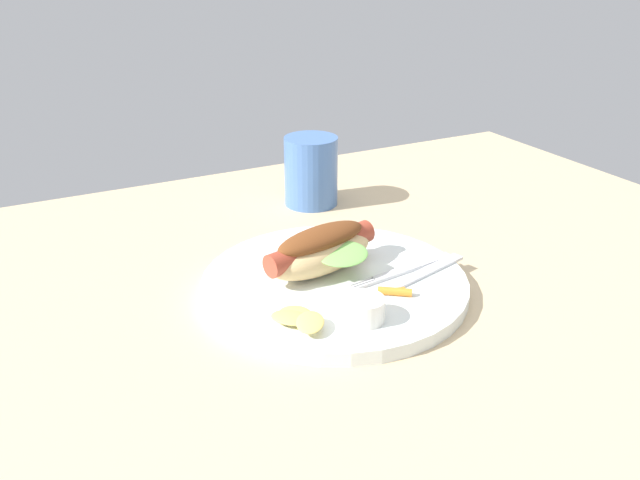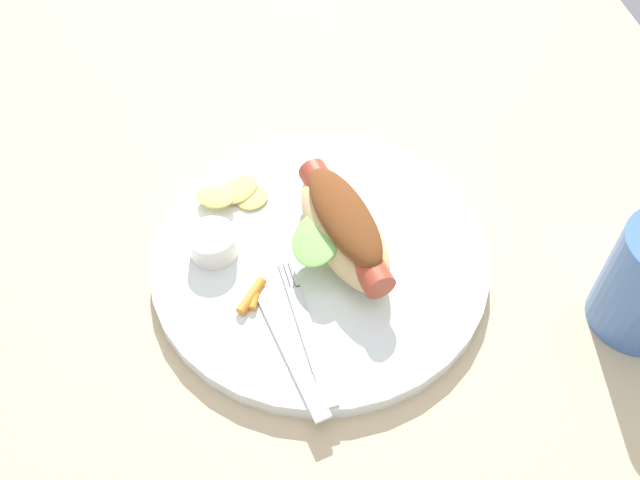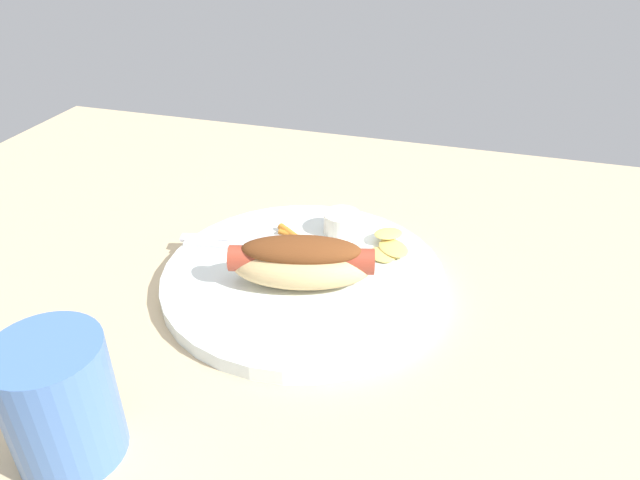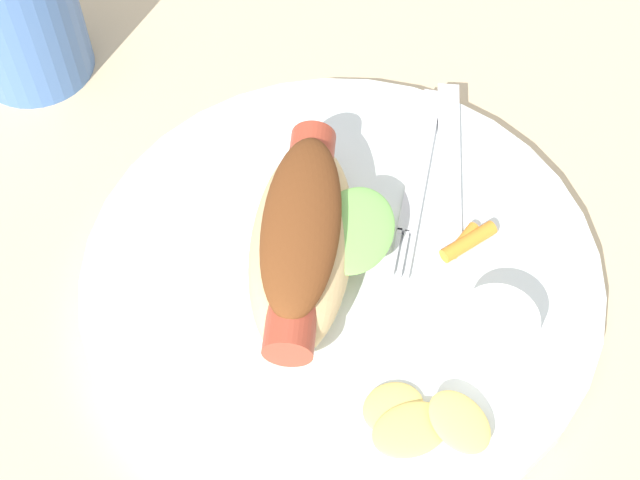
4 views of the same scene
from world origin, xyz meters
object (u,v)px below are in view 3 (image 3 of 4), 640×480
(knife, at_px, (237,238))
(carrot_garnish, at_px, (289,233))
(chips_pile, at_px, (389,245))
(hot_dog, at_px, (301,261))
(plate, at_px, (304,277))
(drinking_cup, at_px, (60,402))
(sauce_ramekin, at_px, (342,222))
(fork, at_px, (244,247))

(knife, height_order, carrot_garnish, carrot_garnish)
(knife, height_order, chips_pile, chips_pile)
(hot_dog, relative_size, carrot_garnish, 4.38)
(plate, bearing_deg, drinking_cup, 68.80)
(hot_dog, height_order, chips_pile, hot_dog)
(hot_dog, bearing_deg, sauce_ramekin, 70.06)
(sauce_ramekin, bearing_deg, plate, 79.44)
(fork, height_order, drinking_cup, drinking_cup)
(fork, distance_m, knife, 0.02)
(sauce_ramekin, xyz_separation_m, fork, (0.10, 0.07, -0.01))
(sauce_ramekin, xyz_separation_m, drinking_cup, (0.12, 0.35, 0.02))
(knife, distance_m, chips_pile, 0.18)
(chips_pile, bearing_deg, fork, 15.95)
(plate, bearing_deg, hot_dog, 103.46)
(drinking_cup, bearing_deg, hot_dog, -114.01)
(fork, bearing_deg, chips_pile, 8.79)
(plate, relative_size, knife, 2.29)
(sauce_ramekin, distance_m, fork, 0.12)
(chips_pile, relative_size, carrot_garnish, 2.29)
(fork, bearing_deg, hot_dog, -35.10)
(sauce_ramekin, xyz_separation_m, chips_pile, (-0.06, 0.02, -0.01))
(fork, distance_m, drinking_cup, 0.29)
(sauce_ramekin, relative_size, fork, 0.29)
(hot_dog, bearing_deg, plate, 89.60)
(knife, height_order, drinking_cup, drinking_cup)
(plate, height_order, knife, knife)
(fork, bearing_deg, drinking_cup, -101.26)
(knife, relative_size, carrot_garnish, 3.80)
(fork, relative_size, carrot_garnish, 4.24)
(plate, distance_m, chips_pile, 0.11)
(hot_dog, xyz_separation_m, drinking_cup, (0.11, 0.24, 0.01))
(drinking_cup, bearing_deg, chips_pile, -118.72)
(plate, height_order, chips_pile, chips_pile)
(sauce_ramekin, bearing_deg, fork, 35.77)
(fork, xyz_separation_m, drinking_cup, (0.02, 0.28, 0.03))
(plate, distance_m, hot_dog, 0.04)
(plate, relative_size, carrot_garnish, 8.70)
(hot_dog, height_order, knife, hot_dog)
(hot_dog, distance_m, drinking_cup, 0.26)
(chips_pile, bearing_deg, carrot_garnish, 2.14)
(plate, relative_size, hot_dog, 1.99)
(sauce_ramekin, bearing_deg, drinking_cup, 71.52)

